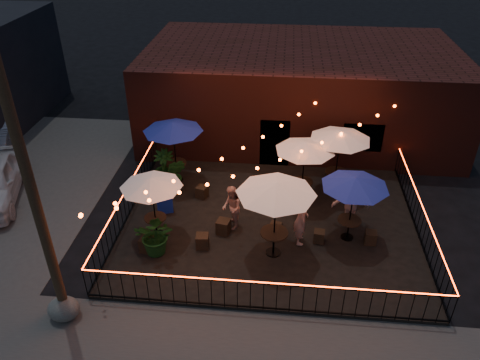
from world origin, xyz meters
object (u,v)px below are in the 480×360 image
object	(u,v)px
cafe_table_2	(276,189)
cafe_table_0	(151,183)
utility_pole	(33,196)
cafe_table_3	(305,147)
cafe_table_1	(173,127)
cafe_table_4	(355,183)
cooler	(165,202)
boulder	(64,309)
cafe_table_5	(340,136)

from	to	relation	value
cafe_table_2	cafe_table_0	bearing A→B (deg)	171.56
cafe_table_2	utility_pole	bearing A→B (deg)	-151.69
cafe_table_2	cafe_table_3	size ratio (longest dim) A/B	1.01
cafe_table_0	cafe_table_2	bearing A→B (deg)	-8.44
cafe_table_1	cafe_table_4	xyz separation A→B (m)	(6.42, -3.04, -0.14)
cooler	boulder	xyz separation A→B (m)	(-1.62, -4.99, -0.20)
utility_pole	cafe_table_0	distance (m)	4.36
cafe_table_5	cooler	world-z (taller)	cafe_table_5
cafe_table_0	cafe_table_2	xyz separation A→B (m)	(3.94, -0.58, 0.41)
cafe_table_2	cafe_table_3	xyz separation A→B (m)	(0.93, 3.22, -0.27)
cafe_table_3	cafe_table_5	xyz separation A→B (m)	(1.28, 0.76, 0.12)
cafe_table_4	cafe_table_5	size ratio (longest dim) A/B	1.01
cafe_table_1	cafe_table_2	distance (m)	5.69
cafe_table_1	cafe_table_0	bearing A→B (deg)	-89.10
cafe_table_2	boulder	distance (m)	6.77
utility_pole	cooler	world-z (taller)	utility_pole
cafe_table_5	cafe_table_4	bearing A→B (deg)	-85.73
cooler	boulder	bearing A→B (deg)	-127.97
cafe_table_1	cafe_table_2	bearing A→B (deg)	-45.47
cafe_table_4	cooler	distance (m)	6.69
cooler	cafe_table_0	bearing A→B (deg)	-108.77
utility_pole	cooler	xyz separation A→B (m)	(1.63, 4.91, -3.46)
cafe_table_3	cafe_table_4	distance (m)	2.67
cafe_table_4	cooler	size ratio (longest dim) A/B	3.60
cafe_table_2	cafe_table_5	distance (m)	4.56
cafe_table_1	cafe_table_3	distance (m)	4.99
cafe_table_0	cafe_table_4	xyz separation A→B (m)	(6.36, 0.43, 0.13)
cafe_table_2	boulder	size ratio (longest dim) A/B	3.01
cafe_table_1	cafe_table_4	bearing A→B (deg)	-25.38
cafe_table_1	cafe_table_3	xyz separation A→B (m)	(4.92, -0.83, -0.13)
cafe_table_4	utility_pole	bearing A→B (deg)	-153.33
cafe_table_5	cooler	xyz separation A→B (m)	(-6.17, -2.09, -1.90)
cafe_table_3	cafe_table_4	size ratio (longest dim) A/B	0.95
utility_pole	cafe_table_1	world-z (taller)	utility_pole
cooler	boulder	size ratio (longest dim) A/B	0.87
cafe_table_4	cafe_table_0	bearing A→B (deg)	-176.14
cafe_table_0	cooler	distance (m)	2.10
cafe_table_4	boulder	bearing A→B (deg)	-152.89
utility_pole	cafe_table_4	bearing A→B (deg)	26.67
cafe_table_0	cafe_table_3	size ratio (longest dim) A/B	0.88
cafe_table_3	cafe_table_4	world-z (taller)	cafe_table_3
cafe_table_2	cooler	world-z (taller)	cafe_table_2
utility_pole	cafe_table_5	world-z (taller)	utility_pole
cafe_table_5	cooler	bearing A→B (deg)	-161.31
utility_pole	cafe_table_1	size ratio (longest dim) A/B	3.18
cafe_table_4	boulder	distance (m)	9.21
utility_pole	cafe_table_2	bearing A→B (deg)	28.31
cafe_table_0	cafe_table_1	size ratio (longest dim) A/B	0.93
cafe_table_0	cooler	xyz separation A→B (m)	(-0.03, 1.32, -1.63)
cafe_table_1	cafe_table_3	world-z (taller)	cafe_table_1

